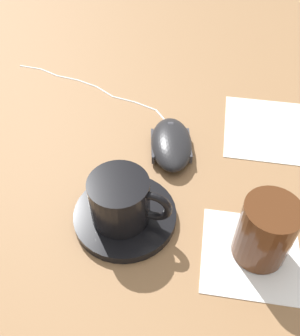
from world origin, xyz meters
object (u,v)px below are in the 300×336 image
(saucer, at_px, (125,216))
(computer_mouse, at_px, (171,144))
(drinking_glass, at_px, (265,231))
(coffee_cup, at_px, (122,200))

(saucer, relative_size, computer_mouse, 1.08)
(saucer, relative_size, drinking_glass, 1.56)
(coffee_cup, relative_size, drinking_glass, 1.21)
(saucer, height_order, drinking_glass, drinking_glass)
(saucer, distance_m, drinking_glass, 0.18)
(saucer, height_order, coffee_cup, coffee_cup)
(computer_mouse, bearing_deg, drinking_glass, 39.11)
(saucer, distance_m, computer_mouse, 0.14)
(drinking_glass, bearing_deg, computer_mouse, -140.89)
(saucer, xyz_separation_m, coffee_cup, (0.00, -0.00, 0.04))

